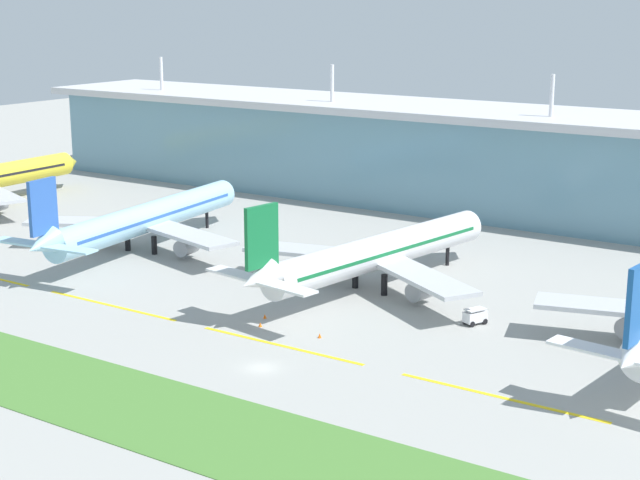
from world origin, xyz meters
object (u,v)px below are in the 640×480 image
baggage_cart (475,316)px  safety_cone_left_wingtip (260,324)px  airliner_center (375,253)px  airliner_near_middle (144,219)px  safety_cone_right_wingtip (265,316)px  safety_cone_nose_front (320,336)px

baggage_cart → safety_cone_left_wingtip: baggage_cart is taller
airliner_center → baggage_cart: (22.11, -7.38, -5.18)m
airliner_near_middle → safety_cone_right_wingtip: 49.80m
safety_cone_nose_front → safety_cone_right_wingtip: (-12.12, 2.77, 0.00)m
safety_cone_left_wingtip → safety_cone_nose_front: (10.32, 0.81, 0.00)m
baggage_cart → safety_cone_right_wingtip: baggage_cart is taller
airliner_center → safety_cone_right_wingtip: (-6.37, -22.96, -6.10)m
airliner_center → baggage_cart: bearing=-18.5°
airliner_near_middle → safety_cone_left_wingtip: airliner_near_middle is taller
safety_cone_nose_front → safety_cone_right_wingtip: bearing=167.1°
airliner_near_middle → safety_cone_right_wingtip: size_ratio=93.30×
baggage_cart → safety_cone_nose_front: size_ratio=5.75×
airliner_near_middle → safety_cone_left_wingtip: 52.97m
safety_cone_nose_front → safety_cone_right_wingtip: same height
safety_cone_left_wingtip → airliner_near_middle: bearing=152.5°
airliner_center → safety_cone_left_wingtip: bearing=-99.8°
airliner_near_middle → baggage_cart: (73.34, -5.16, -5.19)m
airliner_near_middle → safety_cone_right_wingtip: (44.86, -20.75, -6.10)m
airliner_center → safety_cone_right_wingtip: airliner_center is taller
airliner_near_middle → safety_cone_right_wingtip: bearing=-24.8°
airliner_near_middle → safety_cone_nose_front: size_ratio=93.30×
airliner_near_middle → airliner_center: (51.23, 2.22, -0.00)m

